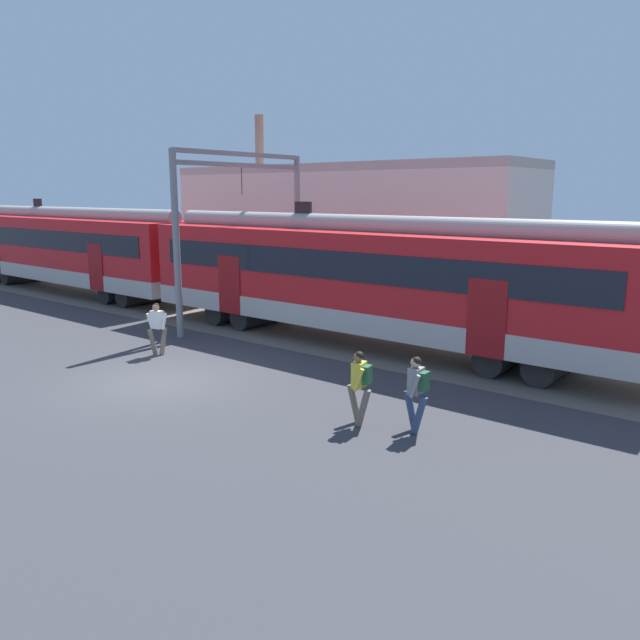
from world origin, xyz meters
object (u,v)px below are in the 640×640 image
(commuter_train, at_px, (197,261))
(pedestrian_white, at_px, (158,324))
(pedestrian_grey, at_px, (417,388))
(pedestrian_yellow, at_px, (360,381))

(commuter_train, xyz_separation_m, pedestrian_white, (4.23, -5.22, -1.26))
(pedestrian_white, bearing_deg, pedestrian_grey, -3.58)
(commuter_train, bearing_deg, pedestrian_white, -50.96)
(commuter_train, xyz_separation_m, pedestrian_grey, (13.88, -5.82, -1.26))
(pedestrian_white, bearing_deg, pedestrian_yellow, -6.62)
(commuter_train, bearing_deg, pedestrian_yellow, -26.05)
(pedestrian_white, xyz_separation_m, pedestrian_yellow, (8.45, -0.98, 0.00))
(pedestrian_grey, bearing_deg, pedestrian_white, 176.42)
(pedestrian_white, bearing_deg, commuter_train, 129.04)
(pedestrian_white, distance_m, pedestrian_grey, 9.67)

